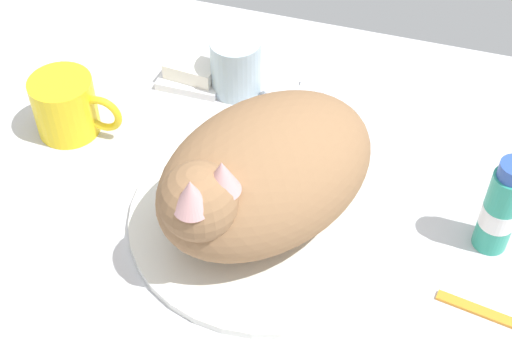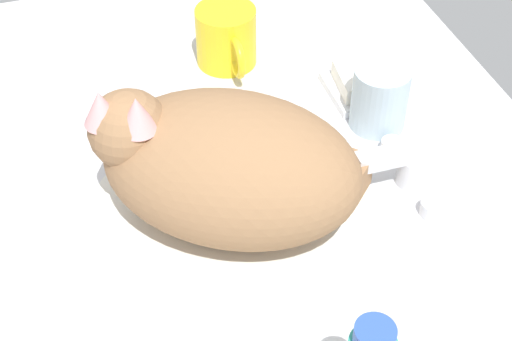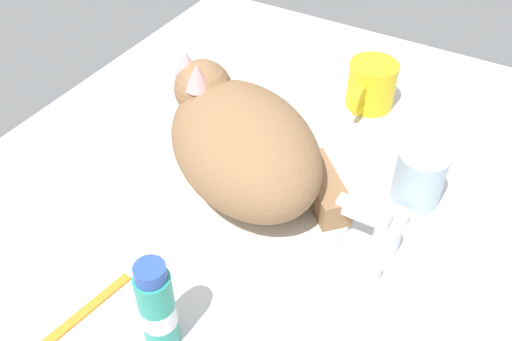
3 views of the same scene
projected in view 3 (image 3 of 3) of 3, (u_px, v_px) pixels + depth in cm
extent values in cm
cube|color=silver|center=(245.00, 198.00, 84.80)|extent=(110.00, 82.50, 3.00)
cylinder|color=silver|center=(245.00, 188.00, 83.46)|extent=(32.73, 32.73, 1.02)
cylinder|color=silver|center=(386.00, 237.00, 74.45)|extent=(3.60, 3.60, 3.88)
cube|color=silver|center=(363.00, 212.00, 73.84)|extent=(2.00, 7.27, 2.00)
cylinder|color=silver|center=(399.00, 217.00, 78.60)|extent=(2.80, 2.80, 1.80)
cylinder|color=silver|center=(370.00, 270.00, 71.69)|extent=(2.80, 2.80, 1.80)
ellipsoid|color=#936B47|center=(244.00, 147.00, 78.24)|extent=(30.47, 33.22, 14.57)
sphere|color=#936B47|center=(203.00, 89.00, 81.86)|extent=(11.67, 11.67, 8.46)
ellipsoid|color=white|center=(209.00, 107.00, 82.20)|extent=(6.87, 7.13, 4.65)
cone|color=#DB9E9E|center=(197.00, 76.00, 77.69)|extent=(5.25, 5.25, 3.81)
cone|color=#DB9E9E|center=(187.00, 63.00, 80.19)|extent=(5.25, 5.25, 3.81)
cube|color=#936B47|center=(323.00, 188.00, 79.64)|extent=(11.54, 11.65, 4.24)
ellipsoid|color=white|center=(282.00, 140.00, 88.08)|extent=(6.03, 6.66, 3.82)
cylinder|color=yellow|center=(372.00, 85.00, 97.43)|extent=(8.30, 8.30, 8.18)
torus|color=yellow|center=(360.00, 100.00, 93.99)|extent=(5.58, 1.00, 5.58)
cylinder|color=silver|center=(419.00, 177.00, 79.90)|extent=(7.02, 7.02, 8.25)
cube|color=white|center=(425.00, 168.00, 86.62)|extent=(9.00, 6.40, 1.20)
cube|color=white|center=(427.00, 159.00, 85.46)|extent=(7.55, 4.89, 2.29)
cylinder|color=teal|center=(158.00, 310.00, 61.72)|extent=(3.99, 3.99, 11.29)
cylinder|color=white|center=(158.00, 313.00, 62.10)|extent=(4.07, 4.07, 2.82)
cylinder|color=#2D51AD|center=(150.00, 273.00, 57.34)|extent=(3.39, 3.39, 1.80)
cube|color=orange|center=(76.00, 317.00, 67.13)|extent=(15.94, 3.73, 0.80)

